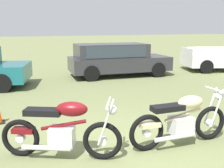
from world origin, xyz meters
name	(u,v)px	position (x,y,z in m)	size (l,w,h in m)	color
ground_plane	(121,150)	(0.00, 0.00, 0.00)	(120.00, 120.00, 0.00)	olive
motorcycle_maroon	(62,130)	(-1.01, 0.14, 0.49)	(1.85, 1.18, 1.02)	black
motorcycle_cream	(182,120)	(1.12, -0.21, 0.48)	(2.05, 0.64, 1.02)	black
car_charcoal	(115,57)	(2.86, 6.75, 0.83)	(4.52, 2.20, 1.43)	#2D2D33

